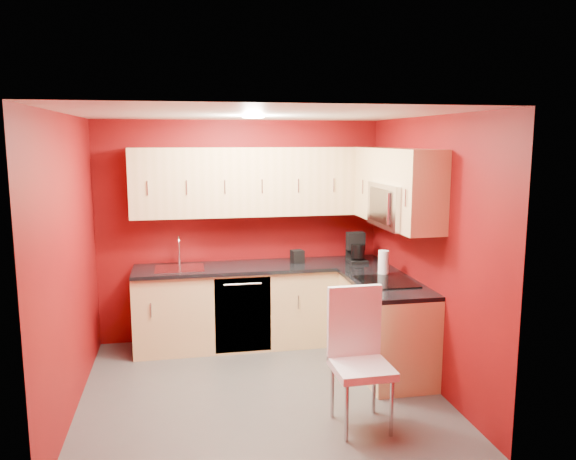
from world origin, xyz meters
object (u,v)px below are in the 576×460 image
object	(u,v)px
sink	(179,265)
coffee_maker	(357,248)
microwave	(400,205)
napkin_holder	(297,256)
paper_towel	(383,263)
dining_chair	(362,361)

from	to	relation	value
sink	coffee_maker	xyz separation A→B (m)	(1.98, -0.09, 0.13)
microwave	sink	size ratio (longest dim) A/B	1.46
coffee_maker	napkin_holder	world-z (taller)	coffee_maker
napkin_holder	paper_towel	xyz separation A→B (m)	(0.75, -0.73, 0.06)
coffee_maker	paper_towel	xyz separation A→B (m)	(0.08, -0.62, -0.04)
microwave	sink	world-z (taller)	microwave
dining_chair	paper_towel	bearing A→B (deg)	62.50
napkin_holder	paper_towel	world-z (taller)	paper_towel
sink	dining_chair	world-z (taller)	sink
coffee_maker	dining_chair	world-z (taller)	coffee_maker
paper_towel	coffee_maker	bearing A→B (deg)	97.39
sink	coffee_maker	distance (m)	1.98
sink	napkin_holder	xyz separation A→B (m)	(1.31, 0.03, 0.04)
paper_towel	dining_chair	xyz separation A→B (m)	(-0.66, -1.31, -0.48)
microwave	coffee_maker	bearing A→B (deg)	97.36
microwave	napkin_holder	distance (m)	1.46
coffee_maker	paper_towel	size ratio (longest dim) A/B	1.32
coffee_maker	napkin_holder	xyz separation A→B (m)	(-0.67, 0.12, -0.10)
microwave	dining_chair	distance (m)	1.65
microwave	coffee_maker	size ratio (longest dim) A/B	2.28
sink	coffee_maker	world-z (taller)	sink
dining_chair	microwave	bearing A→B (deg)	54.70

